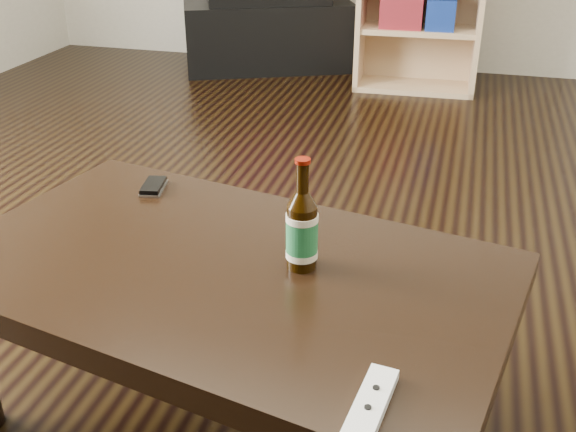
% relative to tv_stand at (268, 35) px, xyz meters
% --- Properties ---
extents(floor, '(5.00, 6.00, 0.01)m').
position_rel_tv_stand_xyz_m(floor, '(0.82, -2.77, -0.22)').
color(floor, black).
rests_on(floor, ground).
extents(tv_stand, '(1.22, 0.94, 0.44)m').
position_rel_tv_stand_xyz_m(tv_stand, '(0.00, 0.00, 0.00)').
color(tv_stand, black).
rests_on(tv_stand, floor).
extents(coffee_table, '(1.32, 0.93, 0.45)m').
position_rel_tv_stand_xyz_m(coffee_table, '(0.88, -3.24, 0.17)').
color(coffee_table, black).
rests_on(coffee_table, floor).
extents(beer_bottle, '(0.09, 0.09, 0.25)m').
position_rel_tv_stand_xyz_m(beer_bottle, '(1.04, -3.21, 0.32)').
color(beer_bottle, black).
rests_on(beer_bottle, coffee_table).
extents(phone, '(0.07, 0.11, 0.02)m').
position_rel_tv_stand_xyz_m(phone, '(0.57, -2.93, 0.24)').
color(phone, '#ABABAD').
rests_on(phone, coffee_table).
extents(remote, '(0.07, 0.17, 0.02)m').
position_rel_tv_stand_xyz_m(remote, '(1.25, -3.59, 0.24)').
color(remote, silver).
rests_on(remote, coffee_table).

